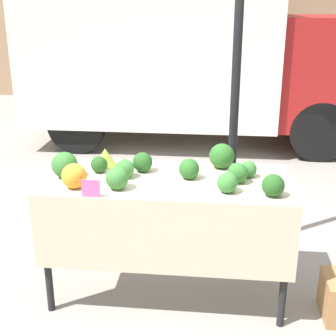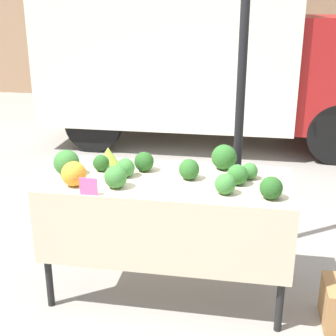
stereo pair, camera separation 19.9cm
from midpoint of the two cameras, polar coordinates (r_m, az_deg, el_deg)
name	(u,v)px [view 1 (the left image)]	position (r m, az deg, el deg)	size (l,w,h in m)	color
ground_plane	(168,290)	(3.67, -1.60, -14.66)	(40.00, 40.00, 0.00)	gray
tent_pole	(234,124)	(3.77, 6.52, 5.35)	(0.07, 0.07, 2.29)	black
parked_truck	(188,54)	(7.21, 1.69, 13.72)	(5.07, 2.05, 2.47)	silver
market_table	(167,200)	(3.24, -1.89, -3.89)	(1.72, 0.77, 0.91)	beige
orange_cauliflower	(74,176)	(3.14, -13.16, -0.97)	(0.17, 0.17, 0.17)	orange
romanesco_head	(105,157)	(3.54, -9.25, 1.31)	(0.17, 0.17, 0.13)	#93B238
broccoli_head_0	(117,178)	(3.08, -8.08, -1.25)	(0.15, 0.15, 0.15)	#387533
broccoli_head_1	(99,164)	(3.40, -10.06, 0.41)	(0.12, 0.12, 0.12)	#23511E
broccoli_head_2	(273,185)	(2.99, 10.85, -2.11)	(0.15, 0.15, 0.15)	#23511E
broccoli_head_3	(65,165)	(3.35, -14.14, 0.35)	(0.18, 0.18, 0.18)	#336B2D
broccoli_head_4	(143,162)	(3.38, -4.81, 0.69)	(0.14, 0.14, 0.14)	#23511E
broccoli_head_5	(189,169)	(3.23, 0.82, -0.13)	(0.14, 0.14, 0.14)	#285B23
broccoli_head_6	(227,183)	(3.01, 5.37, -1.80)	(0.14, 0.14, 0.14)	#387533
broccoli_head_7	(238,173)	(3.18, 6.73, -0.64)	(0.14, 0.14, 0.14)	#2D6628
broccoli_head_8	(222,156)	(3.44, 4.94, 1.45)	(0.19, 0.19, 0.19)	#285B23
broccoli_head_9	(249,169)	(3.29, 8.10, -0.17)	(0.12, 0.12, 0.12)	#336B2D
broccoli_head_10	(125,169)	(3.27, -7.04, -0.10)	(0.13, 0.13, 0.13)	#387533
price_sign	(91,188)	(2.98, -11.28, -2.49)	(0.12, 0.01, 0.12)	#F45B9E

